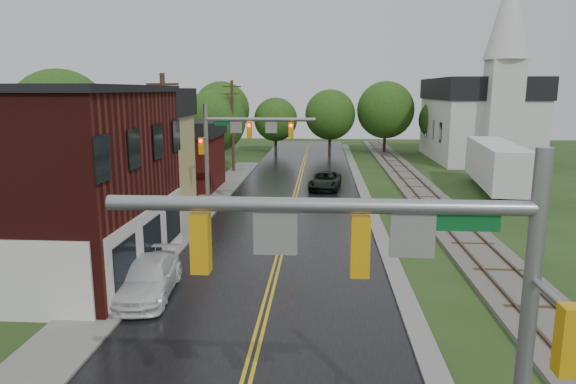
# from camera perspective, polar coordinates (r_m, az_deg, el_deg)

# --- Properties ---
(main_road) EXTENTS (10.00, 90.00, 0.02)m
(main_road) POSITION_cam_1_polar(r_m,az_deg,el_deg) (37.33, 0.59, -1.23)
(main_road) COLOR black
(main_road) RESTS_ON ground
(curb_right) EXTENTS (0.80, 70.00, 0.12)m
(curb_right) POSITION_cam_1_polar(r_m,az_deg,el_deg) (42.30, 8.30, 0.14)
(curb_right) COLOR gray
(curb_right) RESTS_ON ground
(sidewalk_left) EXTENTS (2.40, 50.00, 0.12)m
(sidewalk_left) POSITION_cam_1_polar(r_m,az_deg,el_deg) (33.45, -10.59, -2.91)
(sidewalk_left) COLOR gray
(sidewalk_left) RESTS_ON ground
(yellow_house) EXTENTS (8.00, 7.00, 6.40)m
(yellow_house) POSITION_cam_1_polar(r_m,az_deg,el_deg) (35.26, -17.96, 2.76)
(yellow_house) COLOR tan
(yellow_house) RESTS_ON ground
(darkred_building) EXTENTS (7.00, 6.00, 4.40)m
(darkred_building) POSITION_cam_1_polar(r_m,az_deg,el_deg) (43.51, -12.31, 3.25)
(darkred_building) COLOR #3F0F0C
(darkred_building) RESTS_ON ground
(church) EXTENTS (10.40, 18.40, 20.00)m
(church) POSITION_cam_1_polar(r_m,az_deg,el_deg) (62.78, 20.68, 8.52)
(church) COLOR silver
(church) RESTS_ON ground
(railroad) EXTENTS (3.20, 80.00, 0.30)m
(railroad) POSITION_cam_1_polar(r_m,az_deg,el_deg) (42.89, 14.44, 0.20)
(railroad) COLOR #59544C
(railroad) RESTS_ON ground
(traffic_signal_near) EXTENTS (7.34, 0.30, 7.20)m
(traffic_signal_near) POSITION_cam_1_polar(r_m,az_deg,el_deg) (9.06, 12.74, -9.22)
(traffic_signal_near) COLOR gray
(traffic_signal_near) RESTS_ON ground
(traffic_signal_far) EXTENTS (7.34, 0.43, 7.20)m
(traffic_signal_far) POSITION_cam_1_polar(r_m,az_deg,el_deg) (33.98, -5.56, 5.97)
(traffic_signal_far) COLOR gray
(traffic_signal_far) RESTS_ON ground
(utility_pole_b) EXTENTS (1.80, 0.28, 9.00)m
(utility_pole_b) POSITION_cam_1_polar(r_m,az_deg,el_deg) (29.93, -13.44, 4.51)
(utility_pole_b) COLOR #382616
(utility_pole_b) RESTS_ON ground
(utility_pole_c) EXTENTS (1.80, 0.28, 9.00)m
(utility_pole_c) POSITION_cam_1_polar(r_m,az_deg,el_deg) (51.27, -6.17, 7.46)
(utility_pole_c) COLOR #382616
(utility_pole_c) RESTS_ON ground
(tree_left_b) EXTENTS (7.60, 7.60, 9.69)m
(tree_left_b) POSITION_cam_1_polar(r_m,az_deg,el_deg) (43.21, -23.79, 7.19)
(tree_left_b) COLOR black
(tree_left_b) RESTS_ON ground
(tree_left_c) EXTENTS (6.00, 6.00, 7.65)m
(tree_left_c) POSITION_cam_1_polar(r_m,az_deg,el_deg) (49.07, -15.19, 6.72)
(tree_left_c) COLOR black
(tree_left_c) RESTS_ON ground
(tree_left_e) EXTENTS (6.40, 6.40, 8.16)m
(tree_left_e) POSITION_cam_1_polar(r_m,az_deg,el_deg) (53.51, -8.00, 7.67)
(tree_left_e) COLOR black
(tree_left_e) RESTS_ON ground
(suv_dark) EXTENTS (2.92, 5.35, 1.42)m
(suv_dark) POSITION_cam_1_polar(r_m,az_deg,el_deg) (42.45, 4.14, 1.25)
(suv_dark) COLOR black
(suv_dark) RESTS_ON ground
(pickup_white) EXTENTS (2.42, 5.15, 1.45)m
(pickup_white) POSITION_cam_1_polar(r_m,az_deg,el_deg) (21.43, -15.29, -9.25)
(pickup_white) COLOR white
(pickup_white) RESTS_ON ground
(semi_trailer) EXTENTS (4.26, 12.90, 3.97)m
(semi_trailer) POSITION_cam_1_polar(r_m,az_deg,el_deg) (43.75, 22.11, 2.91)
(semi_trailer) COLOR black
(semi_trailer) RESTS_ON ground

